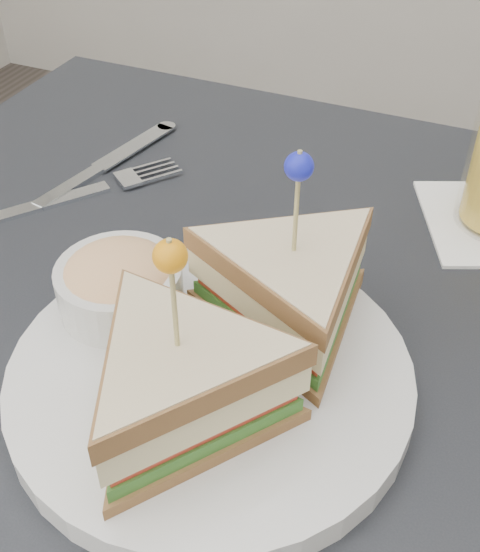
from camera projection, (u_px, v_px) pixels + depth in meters
name	position (u px, v px, depth m)	size (l,w,h in m)	color
table	(224.00, 397.00, 0.57)	(0.80, 0.80, 0.75)	black
plate_meal	(220.00, 337.00, 0.45)	(0.36, 0.36, 0.16)	silver
cutlery_fork	(87.00, 191.00, 0.66)	(0.15, 0.18, 0.01)	white
cutlery_knife	(104.00, 165.00, 0.70)	(0.06, 0.20, 0.01)	silver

